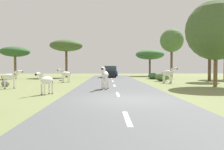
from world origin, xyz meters
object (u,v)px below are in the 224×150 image
at_px(rock_0, 5,83).
at_px(rock_1, 60,80).
at_px(tree_3, 15,52).
at_px(bush_3, 153,76).
at_px(zebra_3, 168,73).
at_px(bush_2, 162,77).
at_px(car_1, 111,71).
at_px(car_0, 109,72).
at_px(tree_5, 210,41).
at_px(tree_6, 216,30).
at_px(zebra_2, 65,74).
at_px(zebra_1, 11,77).
at_px(tree_4, 150,55).
at_px(zebra_0, 105,75).
at_px(zebra_4, 46,81).
at_px(tree_1, 172,41).
at_px(tree_0, 66,46).

relative_size(rock_0, rock_1, 1.83).
height_order(tree_3, bush_3, tree_3).
relative_size(zebra_3, bush_2, 1.03).
bearing_deg(rock_0, car_1, 66.65).
bearing_deg(car_0, bush_2, -55.36).
relative_size(tree_5, tree_6, 0.87).
bearing_deg(bush_2, car_0, 125.01).
xyz_separation_m(tree_3, rock_1, (7.18, -4.90, -3.59)).
height_order(zebra_2, rock_1, zebra_2).
distance_m(car_0, bush_3, 7.10).
bearing_deg(tree_6, zebra_1, -175.09).
bearing_deg(tree_4, zebra_0, -107.75).
relative_size(tree_4, rock_1, 14.33).
distance_m(car_1, tree_4, 7.78).
relative_size(zebra_3, tree_6, 0.23).
xyz_separation_m(zebra_0, bush_3, (6.39, 14.48, -0.63)).
distance_m(tree_3, tree_5, 24.85).
relative_size(zebra_4, car_0, 0.32).
relative_size(tree_5, bush_2, 3.86).
bearing_deg(car_0, tree_4, 40.42).
bearing_deg(tree_6, bush_2, 110.38).
relative_size(zebra_0, tree_1, 0.23).
bearing_deg(tree_3, rock_1, -34.30).
distance_m(car_0, tree_4, 10.37).
xyz_separation_m(zebra_0, tree_3, (-12.42, 15.03, 2.64)).
bearing_deg(bush_3, tree_0, 159.75).
relative_size(tree_4, bush_3, 3.82).
bearing_deg(car_0, tree_5, -39.13).
relative_size(zebra_1, bush_3, 1.06).
distance_m(zebra_3, bush_2, 3.17).
bearing_deg(zebra_4, tree_1, -94.17).
bearing_deg(tree_6, zebra_2, 158.86).
xyz_separation_m(zebra_1, tree_4, (15.01, 23.64, 3.03)).
xyz_separation_m(tree_3, bush_2, (18.87, -5.28, -3.20)).
bearing_deg(tree_0, bush_2, -36.54).
xyz_separation_m(car_1, bush_3, (5.52, -9.19, -0.44)).
bearing_deg(rock_1, bush_3, 20.52).
bearing_deg(zebra_3, tree_0, -93.50).
bearing_deg(car_0, zebra_0, -91.74).
height_order(tree_5, bush_3, tree_5).
distance_m(zebra_4, bush_3, 19.72).
relative_size(zebra_0, tree_3, 0.40).
bearing_deg(zebra_4, tree_4, -84.07).
xyz_separation_m(zebra_1, tree_3, (-5.35, 13.86, 2.82)).
relative_size(zebra_0, zebra_2, 1.17).
xyz_separation_m(zebra_3, tree_0, (-12.52, 12.50, 3.94)).
xyz_separation_m(zebra_3, tree_5, (5.41, 2.64, 3.56)).
bearing_deg(rock_0, tree_1, 40.82).
distance_m(zebra_4, tree_1, 25.53).
height_order(zebra_0, car_1, car_1).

